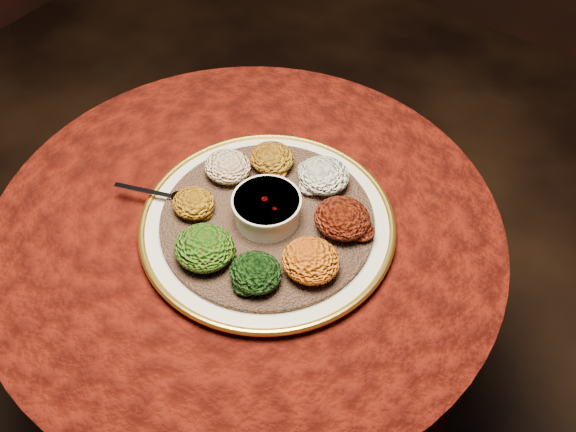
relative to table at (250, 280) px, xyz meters
The scene contains 13 objects.
table is the anchor object (origin of this frame).
platter 0.20m from the table, 24.33° to the left, with size 0.56×0.56×0.02m.
injera 0.21m from the table, 24.33° to the left, with size 0.39×0.39×0.01m, color brown.
stew_bowl 0.24m from the table, 24.33° to the left, with size 0.12×0.12×0.05m.
spoon 0.25m from the table, 160.74° to the right, with size 0.15×0.07×0.01m.
portion_ayib 0.28m from the table, 63.67° to the left, with size 0.10×0.09×0.05m, color white.
portion_kitfo 0.29m from the table, 26.72° to the left, with size 0.10×0.10×0.05m, color black.
portion_tikil 0.29m from the table, ahead, with size 0.10×0.10×0.05m, color #AB730E.
portion_gomen 0.27m from the table, 43.69° to the right, with size 0.09×0.08×0.04m, color black.
portion_mixveg 0.26m from the table, 87.71° to the right, with size 0.11×0.10×0.05m, color #9B210A.
portion_kik 0.25m from the table, 151.79° to the right, with size 0.08×0.08×0.04m, color #9B5B0D.
portion_timatim 0.25m from the table, 144.80° to the left, with size 0.09×0.09×0.04m, color maroon.
portion_shiro 0.27m from the table, 104.87° to the left, with size 0.09×0.08×0.04m, color #946611.
Camera 1 is at (0.51, -0.57, 1.65)m, focal length 40.00 mm.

